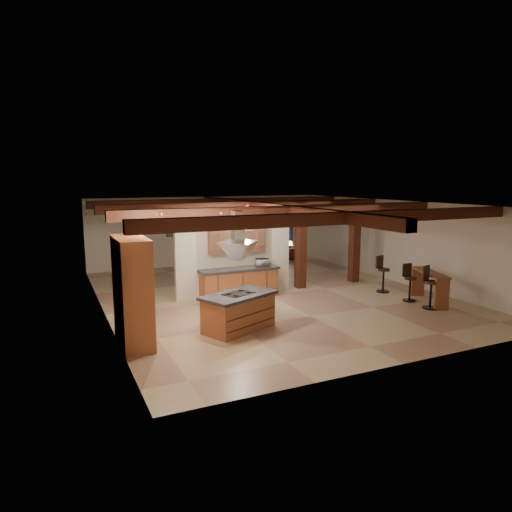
{
  "coord_description": "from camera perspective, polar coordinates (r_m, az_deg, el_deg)",
  "views": [
    {
      "loc": [
        -6.28,
        -12.57,
        3.63
      ],
      "look_at": [
        -0.25,
        0.5,
        1.2
      ],
      "focal_mm": 32.0,
      "sensor_mm": 36.0,
      "label": 1
    }
  ],
  "objects": [
    {
      "name": "table_lamp",
      "position": [
        20.83,
        4.24,
        1.59
      ],
      "size": [
        0.28,
        0.28,
        0.33
      ],
      "color": "black",
      "rests_on": "side_table"
    },
    {
      "name": "microwave",
      "position": [
        14.28,
        0.75,
        -0.82
      ],
      "size": [
        0.48,
        0.4,
        0.23
      ],
      "primitive_type": "imported",
      "rotation": [
        0.0,
        0.0,
        2.78
      ],
      "color": "silver",
      "rests_on": "back_counter"
    },
    {
      "name": "side_table",
      "position": [
        20.9,
        4.22,
        0.27
      ],
      "size": [
        0.53,
        0.53,
        0.51
      ],
      "primitive_type": "cube",
      "rotation": [
        0.0,
        0.0,
        -0.34
      ],
      "color": "#361C0D",
      "rests_on": "ground"
    },
    {
      "name": "room_walls",
      "position": [
        14.17,
        1.77,
        2.07
      ],
      "size": [
        12.0,
        12.0,
        12.0
      ],
      "color": "beige",
      "rests_on": "ground"
    },
    {
      "name": "back_counter",
      "position": [
        14.09,
        -2.11,
        -3.37
      ],
      "size": [
        2.5,
        0.66,
        0.94
      ],
      "color": "brown",
      "rests_on": "ground"
    },
    {
      "name": "partition_wall",
      "position": [
        14.32,
        -2.73,
        -0.61
      ],
      "size": [
        3.8,
        0.18,
        2.2
      ],
      "primitive_type": "cube",
      "color": "beige",
      "rests_on": "ground"
    },
    {
      "name": "bar_counter",
      "position": [
        14.48,
        20.87,
        -3.03
      ],
      "size": [
        1.04,
        1.81,
        0.93
      ],
      "color": "brown",
      "rests_on": "ground"
    },
    {
      "name": "dining_table",
      "position": [
        17.31,
        -3.76,
        -1.53
      ],
      "size": [
        1.9,
        1.37,
        0.6
      ],
      "primitive_type": "imported",
      "rotation": [
        0.0,
        0.0,
        0.27
      ],
      "color": "#3A180E",
      "rests_on": "ground"
    },
    {
      "name": "sofa",
      "position": [
        20.04,
        0.57,
        0.05
      ],
      "size": [
        2.16,
        0.91,
        0.62
      ],
      "primitive_type": "imported",
      "rotation": [
        0.0,
        0.0,
        3.18
      ],
      "color": "black",
      "rests_on": "ground"
    },
    {
      "name": "framed_art",
      "position": [
        19.21,
        -10.25,
        3.66
      ],
      "size": [
        0.65,
        0.05,
        0.85
      ],
      "color": "#361C0D",
      "rests_on": "room_walls"
    },
    {
      "name": "range_hood",
      "position": [
        10.86,
        -2.23,
        -0.23
      ],
      "size": [
        1.1,
        1.1,
        1.4
      ],
      "color": "silver",
      "rests_on": "room_walls"
    },
    {
      "name": "bar_stool_b",
      "position": [
        14.47,
        18.61,
        -3.14
      ],
      "size": [
        0.39,
        0.39,
        1.12
      ],
      "color": "black",
      "rests_on": "ground"
    },
    {
      "name": "kitchen_island",
      "position": [
        11.16,
        -2.18,
        -6.93
      ],
      "size": [
        2.08,
        1.62,
        0.92
      ],
      "color": "brown",
      "rests_on": "ground"
    },
    {
      "name": "ceiling_beams",
      "position": [
        14.08,
        1.79,
        6.03
      ],
      "size": [
        10.0,
        12.0,
        0.28
      ],
      "color": "#361C0D",
      "rests_on": "room_walls"
    },
    {
      "name": "bar_stool_c",
      "position": [
        15.37,
        15.53,
        -2.15
      ],
      "size": [
        0.42,
        0.44,
        1.18
      ],
      "color": "black",
      "rests_on": "ground"
    },
    {
      "name": "ground",
      "position": [
        14.51,
        1.73,
        -4.92
      ],
      "size": [
        12.0,
        12.0,
        0.0
      ],
      "primitive_type": "plane",
      "color": "tan",
      "rests_on": "ground"
    },
    {
      "name": "dining_chairs",
      "position": [
        17.25,
        -3.77,
        -0.52
      ],
      "size": [
        1.9,
        1.9,
        1.2
      ],
      "color": "#361C0D",
      "rests_on": "ground"
    },
    {
      "name": "bar_stool_a",
      "position": [
        13.82,
        20.88,
        -3.65
      ],
      "size": [
        0.45,
        0.46,
        1.22
      ],
      "color": "black",
      "rests_on": "ground"
    },
    {
      "name": "upper_display_cabinet",
      "position": [
        14.03,
        -2.46,
        2.28
      ],
      "size": [
        1.8,
        0.36,
        0.95
      ],
      "color": "brown",
      "rests_on": "partition_wall"
    },
    {
      "name": "back_windows",
      "position": [
        20.72,
        1.37,
        3.68
      ],
      "size": [
        2.7,
        0.07,
        1.7
      ],
      "color": "#361C0D",
      "rests_on": "room_walls"
    },
    {
      "name": "pantry_cabinet",
      "position": [
        10.39,
        -15.17,
        -4.3
      ],
      "size": [
        0.67,
        1.6,
        2.4
      ],
      "color": "brown",
      "rests_on": "ground"
    },
    {
      "name": "timber_posts",
      "position": [
        15.85,
        9.07,
        2.7
      ],
      "size": [
        2.5,
        0.3,
        2.9
      ],
      "color": "#361C0D",
      "rests_on": "ground"
    },
    {
      "name": "recessed_cans",
      "position": [
        11.3,
        -5.38,
        5.68
      ],
      "size": [
        3.16,
        2.46,
        0.03
      ],
      "color": "silver",
      "rests_on": "room_walls"
    }
  ]
}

